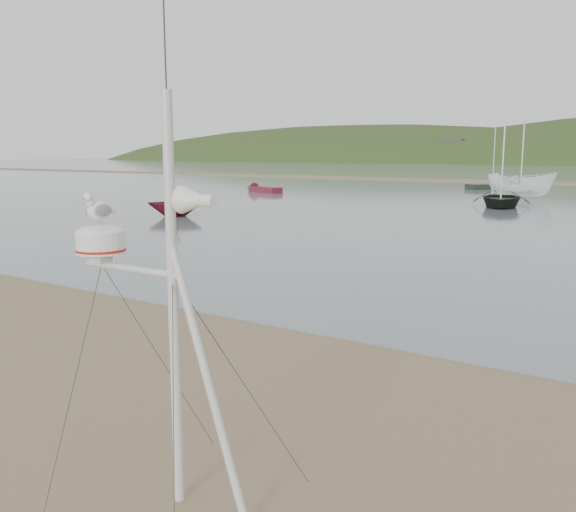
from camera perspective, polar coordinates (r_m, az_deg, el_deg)
The scene contains 7 objects.
ground at distance 9.35m, azimuth -12.49°, elevation -12.83°, with size 560.00×560.00×0.00m, color brown.
mast_rig at distance 6.35m, azimuth -11.16°, elevation -12.08°, with size 2.22×2.37×5.00m.
boat_dark at distance 41.90m, azimuth 19.44°, elevation 7.84°, with size 3.67×1.06×5.13m, color black.
boat_red at distance 34.38m, azimuth -10.56°, elevation 6.10°, with size 2.52×1.54×2.92m, color #5A1421.
boat_white at distance 50.08m, azimuth 21.04°, elevation 8.09°, with size 2.01×2.07×5.36m, color white.
sailboat_dark_mid at distance 63.48m, azimuth 19.86°, elevation 6.17°, with size 5.52×6.21×6.67m.
dinghy_red_far at distance 55.03m, azimuth -2.76°, elevation 6.27°, with size 4.78×2.51×1.13m.
Camera 1 is at (6.30, -5.93, 3.54)m, focal length 38.00 mm.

